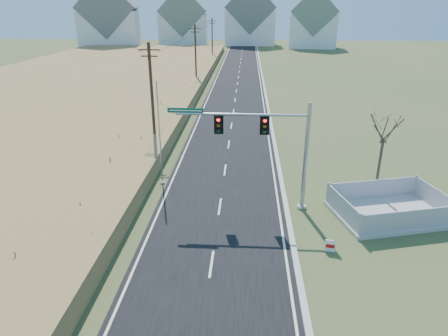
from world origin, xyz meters
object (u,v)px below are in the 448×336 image
open_sign (330,246)px  flagpole (160,145)px  fence_enclosure (389,212)px  traffic_signal_mast (275,145)px  bare_tree (385,127)px

open_sign → flagpole: bearing=152.8°
fence_enclosure → traffic_signal_mast: bearing=159.9°
flagpole → bare_tree: bearing=-4.6°
fence_enclosure → open_sign: fence_enclosure is taller
fence_enclosure → flagpole: size_ratio=1.00×
fence_enclosure → open_sign: (-4.26, -4.05, 0.08)m
open_sign → traffic_signal_mast: bearing=130.0°
fence_enclosure → flagpole: bearing=150.8°
fence_enclosure → flagpole: 15.27m
traffic_signal_mast → bare_tree: size_ratio=1.43×
traffic_signal_mast → bare_tree: 7.20m
open_sign → flagpole: (-10.29, 7.87, 2.55)m
traffic_signal_mast → flagpole: (-7.58, 3.13, -1.27)m
flagpole → open_sign: bearing=-37.4°
traffic_signal_mast → open_sign: bearing=-59.8°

